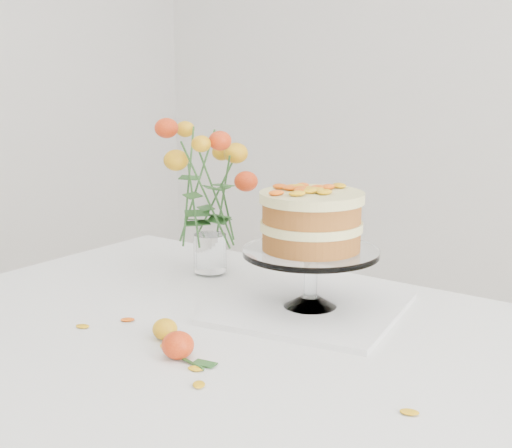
# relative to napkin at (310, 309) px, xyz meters

# --- Properties ---
(table) EXTENTS (1.43, 0.93, 0.76)m
(table) POSITION_rel_napkin_xyz_m (0.02, -0.19, -0.09)
(table) COLOR tan
(table) RESTS_ON ground
(napkin) EXTENTS (0.37, 0.37, 0.01)m
(napkin) POSITION_rel_napkin_xyz_m (0.00, 0.00, 0.00)
(napkin) COLOR silver
(napkin) RESTS_ON table
(cake_stand) EXTENTS (0.25, 0.25, 0.23)m
(cake_stand) POSITION_rel_napkin_xyz_m (0.00, -0.00, 0.16)
(cake_stand) COLOR white
(cake_stand) RESTS_ON napkin
(rose_vase) EXTENTS (0.31, 0.31, 0.36)m
(rose_vase) POSITION_rel_napkin_xyz_m (-0.31, 0.08, 0.21)
(rose_vase) COLOR white
(rose_vase) RESTS_ON table
(loose_rose_near) EXTENTS (0.07, 0.04, 0.04)m
(loose_rose_near) POSITION_rel_napkin_xyz_m (-0.12, -0.26, 0.01)
(loose_rose_near) COLOR orange
(loose_rose_near) RESTS_ON table
(loose_rose_far) EXTENTS (0.09, 0.05, 0.04)m
(loose_rose_far) POSITION_rel_napkin_xyz_m (-0.05, -0.31, 0.02)
(loose_rose_far) COLOR #BC2409
(loose_rose_far) RESTS_ON table
(stray_petal_a) EXTENTS (0.03, 0.02, 0.00)m
(stray_petal_a) POSITION_rel_napkin_xyz_m (-0.10, -0.29, -0.00)
(stray_petal_a) COLOR #E6A50E
(stray_petal_a) RESTS_ON table
(stray_petal_b) EXTENTS (0.03, 0.02, 0.00)m
(stray_petal_b) POSITION_rel_napkin_xyz_m (0.00, -0.33, -0.00)
(stray_petal_b) COLOR #E6A50E
(stray_petal_b) RESTS_ON table
(stray_petal_c) EXTENTS (0.03, 0.02, 0.00)m
(stray_petal_c) POSITION_rel_napkin_xyz_m (0.04, -0.37, -0.00)
(stray_petal_c) COLOR #E6A50E
(stray_petal_c) RESTS_ON table
(stray_petal_d) EXTENTS (0.03, 0.02, 0.00)m
(stray_petal_d) POSITION_rel_napkin_xyz_m (-0.24, -0.24, -0.00)
(stray_petal_d) COLOR #E6A50E
(stray_petal_d) RESTS_ON table
(stray_petal_e) EXTENTS (0.03, 0.02, 0.00)m
(stray_petal_e) POSITION_rel_napkin_xyz_m (-0.28, -0.31, -0.00)
(stray_petal_e) COLOR #E6A50E
(stray_petal_e) RESTS_ON table
(stray_petal_f) EXTENTS (0.03, 0.02, 0.00)m
(stray_petal_f) POSITION_rel_napkin_xyz_m (0.32, -0.27, -0.00)
(stray_petal_f) COLOR #E6A50E
(stray_petal_f) RESTS_ON table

